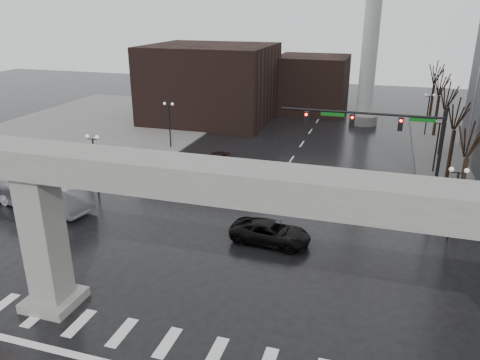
{
  "coord_description": "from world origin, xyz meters",
  "views": [
    {
      "loc": [
        8.54,
        -16.96,
        14.77
      ],
      "look_at": [
        0.35,
        9.26,
        4.5
      ],
      "focal_mm": 35.0,
      "sensor_mm": 36.0,
      "label": 1
    }
  ],
  "objects_px": {
    "signal_mast_arm": "(388,133)",
    "city_bus": "(33,188)",
    "far_car": "(214,161)",
    "pickup_truck": "(270,232)"
  },
  "relations": [
    {
      "from": "signal_mast_arm",
      "to": "city_bus",
      "type": "xyz_separation_m",
      "value": [
        -25.92,
        -8.33,
        -4.35
      ]
    },
    {
      "from": "signal_mast_arm",
      "to": "far_car",
      "type": "distance_m",
      "value": 16.88
    },
    {
      "from": "signal_mast_arm",
      "to": "pickup_truck",
      "type": "relative_size",
      "value": 2.28
    },
    {
      "from": "pickup_truck",
      "to": "far_car",
      "type": "height_order",
      "value": "far_car"
    },
    {
      "from": "far_car",
      "to": "pickup_truck",
      "type": "bearing_deg",
      "value": -46.79
    },
    {
      "from": "pickup_truck",
      "to": "city_bus",
      "type": "distance_m",
      "value": 19.16
    },
    {
      "from": "signal_mast_arm",
      "to": "city_bus",
      "type": "bearing_deg",
      "value": -162.19
    },
    {
      "from": "city_bus",
      "to": "far_car",
      "type": "distance_m",
      "value": 16.33
    },
    {
      "from": "city_bus",
      "to": "far_car",
      "type": "relative_size",
      "value": 2.36
    },
    {
      "from": "city_bus",
      "to": "far_car",
      "type": "height_order",
      "value": "city_bus"
    }
  ]
}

